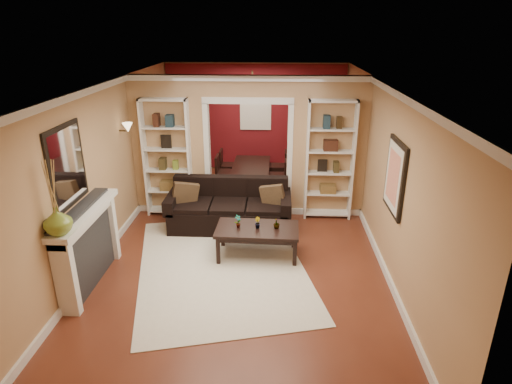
# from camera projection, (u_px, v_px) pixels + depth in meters

# --- Properties ---
(floor) EXTENTS (8.00, 8.00, 0.00)m
(floor) POSITION_uv_depth(u_px,v_px,m) (244.00, 238.00, 7.61)
(floor) COLOR brown
(floor) RESTS_ON ground
(ceiling) EXTENTS (8.00, 8.00, 0.00)m
(ceiling) POSITION_uv_depth(u_px,v_px,m) (243.00, 83.00, 6.62)
(ceiling) COLOR white
(ceiling) RESTS_ON ground
(wall_back) EXTENTS (8.00, 0.00, 8.00)m
(wall_back) POSITION_uv_depth(u_px,v_px,m) (256.00, 118.00, 10.84)
(wall_back) COLOR tan
(wall_back) RESTS_ON ground
(wall_front) EXTENTS (8.00, 0.00, 8.00)m
(wall_front) POSITION_uv_depth(u_px,v_px,m) (205.00, 321.00, 3.40)
(wall_front) COLOR tan
(wall_front) RESTS_ON ground
(wall_left) EXTENTS (0.00, 8.00, 8.00)m
(wall_left) POSITION_uv_depth(u_px,v_px,m) (111.00, 164.00, 7.22)
(wall_left) COLOR tan
(wall_left) RESTS_ON ground
(wall_right) EXTENTS (0.00, 8.00, 8.00)m
(wall_right) POSITION_uv_depth(u_px,v_px,m) (380.00, 168.00, 7.01)
(wall_right) COLOR tan
(wall_right) RESTS_ON ground
(partition_wall) EXTENTS (4.50, 0.15, 2.70)m
(partition_wall) POSITION_uv_depth(u_px,v_px,m) (248.00, 147.00, 8.23)
(partition_wall) COLOR tan
(partition_wall) RESTS_ON floor
(red_back_panel) EXTENTS (4.44, 0.04, 2.64)m
(red_back_panel) POSITION_uv_depth(u_px,v_px,m) (256.00, 119.00, 10.82)
(red_back_panel) COLOR maroon
(red_back_panel) RESTS_ON floor
(dining_window) EXTENTS (0.78, 0.03, 0.98)m
(dining_window) POSITION_uv_depth(u_px,v_px,m) (256.00, 110.00, 10.70)
(dining_window) COLOR #8CA5CC
(dining_window) RESTS_ON wall_back
(area_rug) EXTENTS (3.26, 4.00, 0.01)m
(area_rug) POSITION_uv_depth(u_px,v_px,m) (222.00, 265.00, 6.76)
(area_rug) COLOR silver
(area_rug) RESTS_ON floor
(sofa) EXTENTS (2.27, 0.98, 0.89)m
(sofa) POSITION_uv_depth(u_px,v_px,m) (229.00, 205.00, 7.88)
(sofa) COLOR black
(sofa) RESTS_ON floor
(pillow_left) EXTENTS (0.47, 0.29, 0.45)m
(pillow_left) POSITION_uv_depth(u_px,v_px,m) (185.00, 194.00, 7.82)
(pillow_left) COLOR brown
(pillow_left) RESTS_ON sofa
(pillow_right) EXTENTS (0.44, 0.22, 0.42)m
(pillow_right) POSITION_uv_depth(u_px,v_px,m) (273.00, 196.00, 7.75)
(pillow_right) COLOR brown
(pillow_right) RESTS_ON sofa
(coffee_table) EXTENTS (1.35, 0.76, 0.50)m
(coffee_table) POSITION_uv_depth(u_px,v_px,m) (257.00, 242.00, 6.96)
(coffee_table) COLOR black
(coffee_table) RESTS_ON floor
(plant_left) EXTENTS (0.13, 0.14, 0.22)m
(plant_left) POSITION_uv_depth(u_px,v_px,m) (238.00, 221.00, 6.85)
(plant_left) COLOR #336626
(plant_left) RESTS_ON coffee_table
(plant_center) EXTENTS (0.12, 0.13, 0.18)m
(plant_center) POSITION_uv_depth(u_px,v_px,m) (257.00, 223.00, 6.84)
(plant_center) COLOR #336626
(plant_center) RESTS_ON coffee_table
(plant_right) EXTENTS (0.14, 0.14, 0.18)m
(plant_right) POSITION_uv_depth(u_px,v_px,m) (277.00, 223.00, 6.82)
(plant_right) COLOR #336626
(plant_right) RESTS_ON coffee_table
(bookshelf_left) EXTENTS (0.90, 0.30, 2.30)m
(bookshelf_left) POSITION_uv_depth(u_px,v_px,m) (168.00, 158.00, 8.22)
(bookshelf_left) COLOR white
(bookshelf_left) RESTS_ON floor
(bookshelf_right) EXTENTS (0.90, 0.30, 2.30)m
(bookshelf_right) POSITION_uv_depth(u_px,v_px,m) (330.00, 161.00, 8.07)
(bookshelf_right) COLOR white
(bookshelf_right) RESTS_ON floor
(fireplace) EXTENTS (0.32, 1.70, 1.16)m
(fireplace) POSITION_uv_depth(u_px,v_px,m) (90.00, 248.00, 6.10)
(fireplace) COLOR white
(fireplace) RESTS_ON floor
(vase) EXTENTS (0.39, 0.39, 0.35)m
(vase) POSITION_uv_depth(u_px,v_px,m) (58.00, 221.00, 5.17)
(vase) COLOR olive
(vase) RESTS_ON fireplace
(mirror) EXTENTS (0.03, 0.95, 1.10)m
(mirror) POSITION_uv_depth(u_px,v_px,m) (67.00, 166.00, 5.66)
(mirror) COLOR silver
(mirror) RESTS_ON wall_left
(wall_sconce) EXTENTS (0.18, 0.18, 0.22)m
(wall_sconce) POSITION_uv_depth(u_px,v_px,m) (125.00, 129.00, 7.55)
(wall_sconce) COLOR #FFE0A5
(wall_sconce) RESTS_ON wall_left
(framed_art) EXTENTS (0.04, 0.85, 1.05)m
(framed_art) POSITION_uv_depth(u_px,v_px,m) (394.00, 177.00, 6.01)
(framed_art) COLOR black
(framed_art) RESTS_ON wall_right
(dining_table) EXTENTS (1.52, 0.85, 0.53)m
(dining_table) POSITION_uv_depth(u_px,v_px,m) (253.00, 176.00, 9.97)
(dining_table) COLOR black
(dining_table) RESTS_ON floor
(dining_chair_nw) EXTENTS (0.47, 0.47, 0.85)m
(dining_chair_nw) POSITION_uv_depth(u_px,v_px,m) (228.00, 173.00, 9.66)
(dining_chair_nw) COLOR black
(dining_chair_nw) RESTS_ON floor
(dining_chair_ne) EXTENTS (0.45, 0.45, 0.77)m
(dining_chair_ne) POSITION_uv_depth(u_px,v_px,m) (276.00, 176.00, 9.62)
(dining_chair_ne) COLOR black
(dining_chair_ne) RESTS_ON floor
(dining_chair_sw) EXTENTS (0.51, 0.51, 0.81)m
(dining_chair_sw) POSITION_uv_depth(u_px,v_px,m) (230.00, 166.00, 10.22)
(dining_chair_sw) COLOR black
(dining_chair_sw) RESTS_ON floor
(dining_chair_se) EXTENTS (0.42, 0.42, 0.81)m
(dining_chair_se) POSITION_uv_depth(u_px,v_px,m) (276.00, 166.00, 10.17)
(dining_chair_se) COLOR black
(dining_chair_se) RESTS_ON floor
(chandelier) EXTENTS (0.50, 0.50, 0.30)m
(chandelier) POSITION_uv_depth(u_px,v_px,m) (253.00, 99.00, 9.38)
(chandelier) COLOR #3E311C
(chandelier) RESTS_ON ceiling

